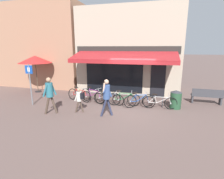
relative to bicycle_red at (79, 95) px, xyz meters
The scene contains 17 objects.
ground_plane 3.11m from the bicycle_red, 11.02° to the right, with size 160.00×160.00×0.00m, color brown.
shop_front 4.95m from the bicycle_red, 56.47° to the left, with size 7.00×4.77×5.71m.
neighbour_building 7.20m from the bicycle_red, 141.95° to the left, with size 7.76×4.00×6.33m.
bike_rack_rail 2.30m from the bicycle_red, ahead, with size 5.02×0.04×0.57m.
bicycle_red is the anchor object (origin of this frame).
bicycle_purple 0.89m from the bicycle_red, ahead, with size 1.73×0.79×0.88m.
bicycle_black 1.91m from the bicycle_red, ahead, with size 1.76×0.52×0.82m.
bicycle_green 2.74m from the bicycle_red, ahead, with size 1.75×0.52×0.85m.
bicycle_blue 3.58m from the bicycle_red, ahead, with size 1.56×0.82×0.85m.
bicycle_silver 4.62m from the bicycle_red, ahead, with size 1.74×0.52×0.80m.
pedestrian_adult 3.00m from the bicycle_red, 39.56° to the right, with size 0.56×0.56×1.72m.
pedestrian_child 2.00m from the bicycle_red, 63.80° to the right, with size 0.48×0.37×1.21m.
pedestrian_second_adult 2.40m from the bicycle_red, 100.29° to the right, with size 0.59×0.56×1.77m.
litter_bin 5.41m from the bicycle_red, ahead, with size 0.57×0.57×0.96m.
parking_sign 2.76m from the bicycle_red, 147.97° to the right, with size 0.44×0.07×2.23m.
cafe_parasol 4.39m from the bicycle_red, 162.04° to the left, with size 2.23×2.23×2.55m.
park_bench 7.26m from the bicycle_red, ahead, with size 1.61×0.49×0.87m.
Camera 1 is at (1.38, -8.55, 3.08)m, focal length 28.00 mm.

